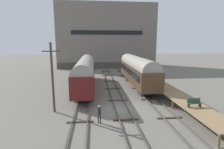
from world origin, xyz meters
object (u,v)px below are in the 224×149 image
(train_car_brown, at_px, (137,69))
(bench, at_px, (194,102))
(train_car_maroon, at_px, (85,71))
(utility_pole, at_px, (52,77))
(person_worker, at_px, (99,112))

(train_car_brown, xyz_separation_m, bench, (2.52, -14.29, -1.33))
(train_car_maroon, xyz_separation_m, bench, (11.53, -12.85, -1.32))
(train_car_brown, xyz_separation_m, utility_pole, (-12.07, -11.29, 1.03))
(person_worker, bearing_deg, utility_pole, 146.14)
(train_car_maroon, height_order, train_car_brown, train_car_brown)
(bench, bearing_deg, person_worker, -178.25)
(person_worker, bearing_deg, bench, 1.75)
(train_car_maroon, relative_size, bench, 13.45)
(person_worker, relative_size, utility_pole, 0.24)
(train_car_maroon, distance_m, bench, 17.32)
(train_car_brown, distance_m, bench, 14.57)
(train_car_brown, bearing_deg, person_worker, -116.12)
(train_car_maroon, xyz_separation_m, person_worker, (1.87, -13.14, -1.86))
(bench, bearing_deg, train_car_brown, 99.99)
(train_car_maroon, xyz_separation_m, train_car_brown, (9.02, 1.44, 0.01))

